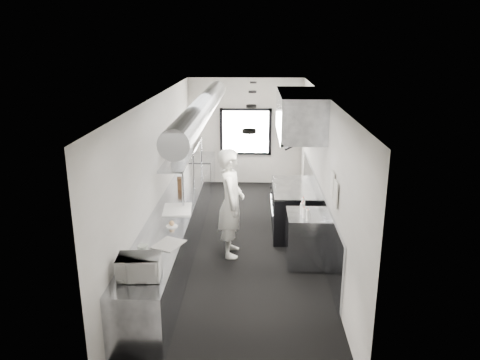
# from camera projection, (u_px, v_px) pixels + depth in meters

# --- Properties ---
(floor) EXTENTS (3.00, 8.00, 0.01)m
(floor) POSITION_uv_depth(u_px,v_px,m) (240.00, 244.00, 8.92)
(floor) COLOR black
(floor) RESTS_ON ground
(ceiling) EXTENTS (3.00, 8.00, 0.01)m
(ceiling) POSITION_uv_depth(u_px,v_px,m) (240.00, 96.00, 8.11)
(ceiling) COLOR white
(ceiling) RESTS_ON wall_back
(wall_back) EXTENTS (3.00, 0.02, 2.80)m
(wall_back) POSITION_uv_depth(u_px,v_px,m) (246.00, 132.00, 12.34)
(wall_back) COLOR silver
(wall_back) RESTS_ON floor
(wall_front) EXTENTS (3.00, 0.02, 2.80)m
(wall_front) POSITION_uv_depth(u_px,v_px,m) (227.00, 285.00, 4.69)
(wall_front) COLOR silver
(wall_front) RESTS_ON floor
(wall_left) EXTENTS (0.02, 8.00, 2.80)m
(wall_left) POSITION_uv_depth(u_px,v_px,m) (159.00, 173.00, 8.57)
(wall_left) COLOR silver
(wall_left) RESTS_ON floor
(wall_right) EXTENTS (0.02, 8.00, 2.80)m
(wall_right) POSITION_uv_depth(u_px,v_px,m) (323.00, 175.00, 8.47)
(wall_right) COLOR silver
(wall_right) RESTS_ON floor
(wall_cladding) EXTENTS (0.03, 5.50, 1.10)m
(wall_cladding) POSITION_uv_depth(u_px,v_px,m) (318.00, 213.00, 9.00)
(wall_cladding) COLOR gray
(wall_cladding) RESTS_ON wall_right
(hvac_duct) EXTENTS (0.40, 6.40, 0.40)m
(hvac_duct) POSITION_uv_depth(u_px,v_px,m) (203.00, 107.00, 8.59)
(hvac_duct) COLOR gray
(hvac_duct) RESTS_ON ceiling
(service_window) EXTENTS (1.36, 0.05, 1.25)m
(service_window) POSITION_uv_depth(u_px,v_px,m) (246.00, 132.00, 12.31)
(service_window) COLOR white
(service_window) RESTS_ON wall_back
(exhaust_hood) EXTENTS (0.81, 2.20, 0.88)m
(exhaust_hood) POSITION_uv_depth(u_px,v_px,m) (299.00, 114.00, 8.86)
(exhaust_hood) COLOR gray
(exhaust_hood) RESTS_ON ceiling
(prep_counter) EXTENTS (0.70, 6.00, 0.90)m
(prep_counter) POSITION_uv_depth(u_px,v_px,m) (175.00, 232.00, 8.35)
(prep_counter) COLOR gray
(prep_counter) RESTS_ON floor
(pass_shelf) EXTENTS (0.45, 3.00, 0.68)m
(pass_shelf) POSITION_uv_depth(u_px,v_px,m) (183.00, 153.00, 9.47)
(pass_shelf) COLOR gray
(pass_shelf) RESTS_ON prep_counter
(range) EXTENTS (0.88, 1.60, 0.94)m
(range) POSITION_uv_depth(u_px,v_px,m) (293.00, 209.00, 9.42)
(range) COLOR black
(range) RESTS_ON floor
(bottle_station) EXTENTS (0.65, 0.80, 0.90)m
(bottle_station) POSITION_uv_depth(u_px,v_px,m) (305.00, 238.00, 8.08)
(bottle_station) COLOR gray
(bottle_station) RESTS_ON floor
(far_work_table) EXTENTS (0.70, 1.20, 0.90)m
(far_work_table) POSITION_uv_depth(u_px,v_px,m) (200.00, 174.00, 11.89)
(far_work_table) COLOR gray
(far_work_table) RESTS_ON floor
(notice_sheet_a) EXTENTS (0.02, 0.28, 0.38)m
(notice_sheet_a) POSITION_uv_depth(u_px,v_px,m) (332.00, 184.00, 7.26)
(notice_sheet_a) COLOR silver
(notice_sheet_a) RESTS_ON wall_right
(notice_sheet_b) EXTENTS (0.02, 0.28, 0.38)m
(notice_sheet_b) POSITION_uv_depth(u_px,v_px,m) (336.00, 194.00, 6.94)
(notice_sheet_b) COLOR silver
(notice_sheet_b) RESTS_ON wall_right
(line_cook) EXTENTS (0.50, 0.73, 1.96)m
(line_cook) POSITION_uv_depth(u_px,v_px,m) (231.00, 203.00, 8.26)
(line_cook) COLOR white
(line_cook) RESTS_ON floor
(microwave) EXTENTS (0.52, 0.41, 0.30)m
(microwave) POSITION_uv_depth(u_px,v_px,m) (139.00, 267.00, 5.80)
(microwave) COLOR silver
(microwave) RESTS_ON prep_counter
(deli_tub_a) EXTENTS (0.16, 0.16, 0.11)m
(deli_tub_a) POSITION_uv_depth(u_px,v_px,m) (133.00, 268.00, 5.98)
(deli_tub_a) COLOR #9FAA9D
(deli_tub_a) RESTS_ON prep_counter
(deli_tub_b) EXTENTS (0.18, 0.18, 0.10)m
(deli_tub_b) POSITION_uv_depth(u_px,v_px,m) (143.00, 249.00, 6.53)
(deli_tub_b) COLOR #9FAA9D
(deli_tub_b) RESTS_ON prep_counter
(newspaper) EXTENTS (0.50, 0.55, 0.01)m
(newspaper) POSITION_uv_depth(u_px,v_px,m) (169.00, 244.00, 6.78)
(newspaper) COLOR silver
(newspaper) RESTS_ON prep_counter
(small_plate) EXTENTS (0.22, 0.22, 0.02)m
(small_plate) POSITION_uv_depth(u_px,v_px,m) (172.00, 226.00, 7.42)
(small_plate) COLOR white
(small_plate) RESTS_ON prep_counter
(pastry) EXTENTS (0.08, 0.08, 0.08)m
(pastry) POSITION_uv_depth(u_px,v_px,m) (172.00, 223.00, 7.41)
(pastry) COLOR #DDAB74
(pastry) RESTS_ON small_plate
(cutting_board) EXTENTS (0.54, 0.68, 0.02)m
(cutting_board) POSITION_uv_depth(u_px,v_px,m) (177.00, 209.00, 8.14)
(cutting_board) COLOR silver
(cutting_board) RESTS_ON prep_counter
(knife_block) EXTENTS (0.13, 0.21, 0.22)m
(knife_block) POSITION_uv_depth(u_px,v_px,m) (180.00, 183.00, 9.27)
(knife_block) COLOR brown
(knife_block) RESTS_ON prep_counter
(plate_stack_a) EXTENTS (0.30, 0.30, 0.31)m
(plate_stack_a) POSITION_uv_depth(u_px,v_px,m) (178.00, 152.00, 8.74)
(plate_stack_a) COLOR white
(plate_stack_a) RESTS_ON pass_shelf
(plate_stack_b) EXTENTS (0.29, 0.29, 0.30)m
(plate_stack_b) POSITION_uv_depth(u_px,v_px,m) (182.00, 147.00, 9.16)
(plate_stack_b) COLOR white
(plate_stack_b) RESTS_ON pass_shelf
(plate_stack_c) EXTENTS (0.25, 0.25, 0.33)m
(plate_stack_c) POSITION_uv_depth(u_px,v_px,m) (182.00, 142.00, 9.51)
(plate_stack_c) COLOR white
(plate_stack_c) RESTS_ON pass_shelf
(plate_stack_d) EXTENTS (0.23, 0.23, 0.33)m
(plate_stack_d) POSITION_uv_depth(u_px,v_px,m) (187.00, 136.00, 10.13)
(plate_stack_d) COLOR white
(plate_stack_d) RESTS_ON pass_shelf
(squeeze_bottle_a) EXTENTS (0.07, 0.07, 0.18)m
(squeeze_bottle_a) POSITION_uv_depth(u_px,v_px,m) (308.00, 215.00, 7.65)
(squeeze_bottle_a) COLOR silver
(squeeze_bottle_a) RESTS_ON bottle_station
(squeeze_bottle_b) EXTENTS (0.07, 0.07, 0.17)m
(squeeze_bottle_b) POSITION_uv_depth(u_px,v_px,m) (304.00, 213.00, 7.76)
(squeeze_bottle_b) COLOR silver
(squeeze_bottle_b) RESTS_ON bottle_station
(squeeze_bottle_c) EXTENTS (0.08, 0.08, 0.19)m
(squeeze_bottle_c) POSITION_uv_depth(u_px,v_px,m) (302.00, 209.00, 7.92)
(squeeze_bottle_c) COLOR silver
(squeeze_bottle_c) RESTS_ON bottle_station
(squeeze_bottle_d) EXTENTS (0.07, 0.07, 0.17)m
(squeeze_bottle_d) POSITION_uv_depth(u_px,v_px,m) (303.00, 207.00, 8.06)
(squeeze_bottle_d) COLOR silver
(squeeze_bottle_d) RESTS_ON bottle_station
(squeeze_bottle_e) EXTENTS (0.07, 0.07, 0.19)m
(squeeze_bottle_e) POSITION_uv_depth(u_px,v_px,m) (303.00, 203.00, 8.19)
(squeeze_bottle_e) COLOR silver
(squeeze_bottle_e) RESTS_ON bottle_station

